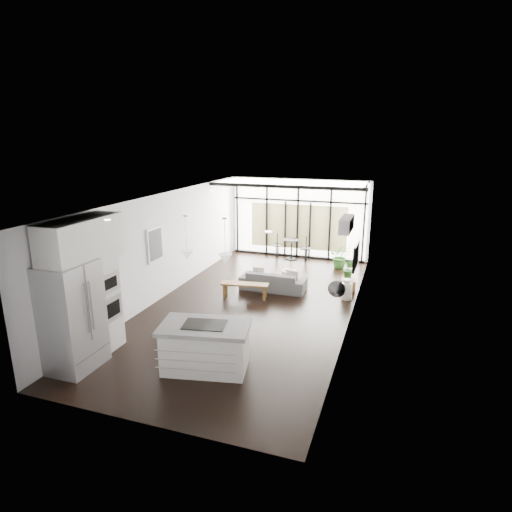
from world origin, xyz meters
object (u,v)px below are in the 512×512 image
Objects in this scene: fridge at (72,317)px; milk_can at (347,289)px; pouf at (289,276)px; console_bench at (245,291)px; sofa at (273,278)px; tv at (356,256)px; island at (205,347)px.

fridge is 6.84m from milk_can.
pouf is 2.02m from milk_can.
console_bench is 1.84m from pouf.
sofa is 0.87m from pouf.
console_bench is at bearing -168.97° from tv.
console_bench is (1.77, 4.40, -0.82)m from fridge.
island is 0.88× the size of sofa.
island reaches higher than pouf.
sofa is 2.49m from tv.
milk_can reaches higher than console_bench.
fridge is 3.64× the size of milk_can.
fridge is 4.52× the size of pouf.
sofa is at bearing 66.24° from fridge.
island is 2.91× the size of milk_can.
milk_can is at bearing 53.96° from island.
island is 0.80× the size of fridge.
fridge is 1.10× the size of sofa.
tv is at bearing 50.44° from island.
sofa is (2.31, 5.25, -0.66)m from fridge.
tv is (2.28, -0.30, 0.94)m from sofa.
milk_can is (2.62, 0.80, 0.07)m from console_bench.
console_bench is (-0.54, -0.85, -0.16)m from sofa.
tv is (0.21, -0.25, 1.02)m from milk_can.
console_bench is at bearing 68.12° from fridge.
sofa is 1.44× the size of console_bench.
fridge reaches higher than sofa.
console_bench is at bearing -163.06° from milk_can.
pouf is (2.56, 6.06, -0.84)m from fridge.
console_bench is 1.17× the size of tv.
tv is (4.60, 4.95, 0.28)m from fridge.
tv is at bearing 172.29° from sofa.
sofa is at bearing 78.91° from island.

